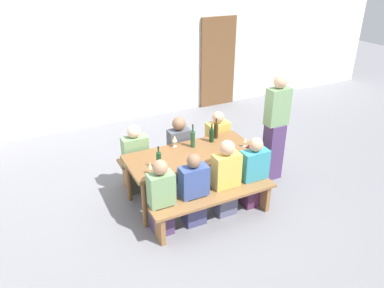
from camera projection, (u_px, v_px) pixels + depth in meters
name	position (u px, v px, depth m)	size (l,w,h in m)	color
ground_plane	(192.00, 196.00, 5.68)	(24.00, 24.00, 0.00)	slate
back_wall	(119.00, 47.00, 7.73)	(14.00, 0.20, 3.20)	white
wooden_door	(218.00, 63.00, 8.79)	(0.90, 0.06, 2.10)	brown
tasting_table	(192.00, 158.00, 5.38)	(1.90, 0.81, 0.75)	brown
bench_near	(215.00, 202.00, 4.96)	(1.80, 0.30, 0.45)	olive
bench_far	(173.00, 157.00, 6.09)	(1.80, 0.30, 0.45)	olive
wine_bottle_0	(216.00, 130.00, 5.75)	(0.07, 0.07, 0.32)	#332814
wine_bottle_1	(193.00, 139.00, 5.47)	(0.07, 0.07, 0.36)	#234C2D
wine_bottle_2	(212.00, 135.00, 5.64)	(0.07, 0.07, 0.29)	#143319
wine_bottle_3	(159.00, 160.00, 4.91)	(0.07, 0.07, 0.32)	#194723
wine_glass_0	(175.00, 139.00, 5.48)	(0.08, 0.08, 0.18)	silver
wine_glass_1	(245.00, 140.00, 5.49)	(0.06, 0.06, 0.14)	silver
wine_glass_2	(249.00, 146.00, 5.32)	(0.08, 0.08, 0.15)	silver
wine_glass_3	(150.00, 166.00, 4.78)	(0.07, 0.07, 0.18)	silver
wine_glass_4	(252.00, 141.00, 5.43)	(0.07, 0.07, 0.17)	silver
seated_guest_near_0	(162.00, 199.00, 4.73)	(0.33, 0.24, 1.09)	#4C3560
seated_guest_near_1	(194.00, 192.00, 4.92)	(0.38, 0.24, 1.06)	#3F3F68
seated_guest_near_2	(226.00, 180.00, 5.09)	(0.38, 0.24, 1.14)	slate
seated_guest_near_3	(254.00, 174.00, 5.29)	(0.39, 0.24, 1.08)	#502645
seated_guest_far_0	(136.00, 160.00, 5.62)	(0.38, 0.24, 1.11)	#4A5243
seated_guest_far_1	(179.00, 150.00, 5.91)	(0.35, 0.24, 1.10)	#3E555F
seated_guest_far_2	(217.00, 143.00, 6.19)	(0.38, 0.24, 1.07)	#513753
standing_host	(275.00, 130.00, 5.83)	(0.35, 0.24, 1.74)	#4D3463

